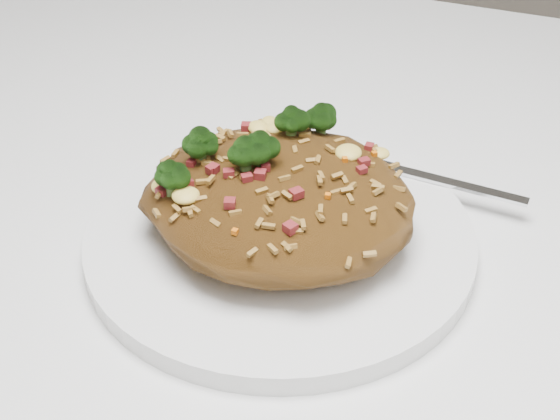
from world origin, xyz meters
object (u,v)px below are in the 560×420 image
object	(u,v)px
fried_rice	(279,187)
fork	(422,176)
dining_table	(215,277)
plate	(280,237)

from	to	relation	value
fried_rice	fork	xyz separation A→B (m)	(0.07, 0.09, -0.03)
fried_rice	fork	bearing A→B (deg)	51.58
dining_table	fried_rice	bearing A→B (deg)	-32.62
fork	plate	bearing A→B (deg)	-124.18
dining_table	fork	xyz separation A→B (m)	(0.14, 0.04, 0.11)
dining_table	fork	world-z (taller)	fork
dining_table	plate	distance (m)	0.13
fork	fried_rice	bearing A→B (deg)	-124.64
dining_table	fried_rice	distance (m)	0.16
plate	fork	bearing A→B (deg)	52.04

